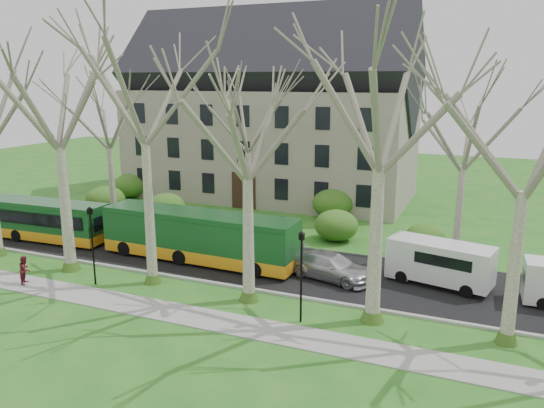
{
  "coord_description": "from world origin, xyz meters",
  "views": [
    {
      "loc": [
        13.52,
        -22.57,
        11.05
      ],
      "look_at": [
        2.89,
        3.0,
        4.49
      ],
      "focal_mm": 35.0,
      "sensor_mm": 36.0,
      "label": 1
    }
  ],
  "objects": [
    {
      "name": "sedan",
      "position": [
        5.76,
        4.69,
        0.79
      ],
      "size": [
        5.36,
        3.22,
        1.46
      ],
      "primitive_type": "imported",
      "rotation": [
        0.0,
        0.0,
        1.32
      ],
      "color": "#B6B6BB",
      "rests_on": "road"
    },
    {
      "name": "van_a",
      "position": [
        11.48,
        6.08,
        1.26
      ],
      "size": [
        5.81,
        3.19,
        2.4
      ],
      "primitive_type": null,
      "rotation": [
        0.0,
        0.0,
        -0.23
      ],
      "color": "silver",
      "rests_on": "road"
    },
    {
      "name": "tree_row_far",
      "position": [
        -1.33,
        11.0,
        6.0
      ],
      "size": [
        33.0,
        7.0,
        12.0
      ],
      "color": "gray",
      "rests_on": "ground"
    },
    {
      "name": "tree_row_verge",
      "position": [
        0.0,
        0.3,
        7.0
      ],
      "size": [
        49.0,
        7.0,
        14.0
      ],
      "color": "gray",
      "rests_on": "ground"
    },
    {
      "name": "pedestrian_b",
      "position": [
        -9.56,
        -2.43,
        0.84
      ],
      "size": [
        0.88,
        0.95,
        1.57
      ],
      "primitive_type": "imported",
      "rotation": [
        0.0,
        0.0,
        2.04
      ],
      "color": "maroon",
      "rests_on": "sidewalk"
    },
    {
      "name": "ground",
      "position": [
        0.0,
        0.0,
        0.0
      ],
      "size": [
        120.0,
        120.0,
        0.0
      ],
      "primitive_type": "plane",
      "color": "#236A1E",
      "rests_on": "ground"
    },
    {
      "name": "hedges",
      "position": [
        -4.67,
        14.0,
        1.0
      ],
      "size": [
        30.6,
        8.6,
        2.0
      ],
      "color": "#2D5B1A",
      "rests_on": "ground"
    },
    {
      "name": "curb",
      "position": [
        0.0,
        1.5,
        0.07
      ],
      "size": [
        80.0,
        0.25,
        0.14
      ],
      "primitive_type": "cube",
      "color": "#A5A39E",
      "rests_on": "ground"
    },
    {
      "name": "lamp_row",
      "position": [
        -0.0,
        -1.0,
        2.57
      ],
      "size": [
        36.22,
        0.22,
        4.3
      ],
      "color": "black",
      "rests_on": "ground"
    },
    {
      "name": "building",
      "position": [
        -6.0,
        24.0,
        8.07
      ],
      "size": [
        26.5,
        12.2,
        16.0
      ],
      "color": "gray",
      "rests_on": "ground"
    },
    {
      "name": "bus_lead",
      "position": [
        -15.79,
        4.21,
        1.48
      ],
      "size": [
        11.41,
        2.83,
        2.83
      ],
      "primitive_type": null,
      "rotation": [
        0.0,
        0.0,
        0.04
      ],
      "color": "#154A1F",
      "rests_on": "road"
    },
    {
      "name": "bus_follow",
      "position": [
        -2.63,
        4.54,
        1.64
      ],
      "size": [
        12.73,
        3.05,
        3.16
      ],
      "primitive_type": null,
      "rotation": [
        0.0,
        0.0,
        -0.03
      ],
      "color": "#154A1F",
      "rests_on": "road"
    },
    {
      "name": "road",
      "position": [
        0.0,
        5.5,
        0.03
      ],
      "size": [
        80.0,
        8.0,
        0.06
      ],
      "primitive_type": "cube",
      "color": "black",
      "rests_on": "ground"
    },
    {
      "name": "sidewalk",
      "position": [
        0.0,
        -2.5,
        0.03
      ],
      "size": [
        70.0,
        2.0,
        0.06
      ],
      "primitive_type": "cube",
      "color": "gray",
      "rests_on": "ground"
    }
  ]
}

